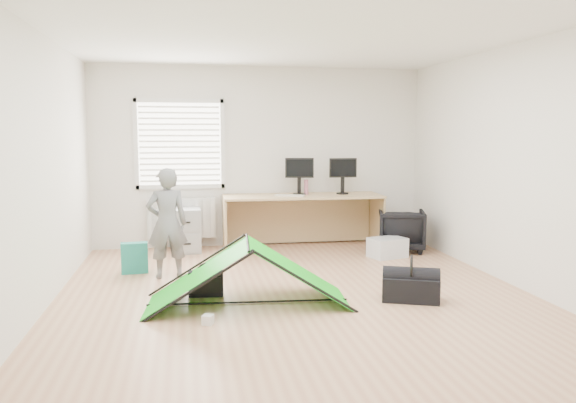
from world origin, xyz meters
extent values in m
plane|color=tan|center=(0.00, 0.00, 0.00)|extent=(5.50, 5.50, 0.00)
cube|color=silver|center=(0.00, 2.75, 1.35)|extent=(5.00, 0.02, 2.70)
cube|color=silver|center=(-1.20, 2.71, 1.55)|extent=(1.20, 0.06, 1.20)
cube|color=silver|center=(-1.20, 2.67, 0.45)|extent=(1.00, 0.12, 0.60)
cube|color=tan|center=(0.57, 2.33, 0.40)|extent=(2.36, 0.80, 0.80)
cube|color=#A2A5A7|center=(-1.13, 2.43, 0.32)|extent=(0.41, 0.55, 0.63)
cube|color=black|center=(0.53, 2.38, 1.00)|extent=(0.43, 0.17, 0.40)
cube|color=black|center=(1.19, 2.37, 1.00)|extent=(0.41, 0.09, 0.40)
cube|color=beige|center=(0.36, 2.22, 0.81)|extent=(0.45, 0.30, 0.02)
cylinder|color=#AB6071|center=(0.64, 2.41, 0.91)|extent=(0.08, 0.08, 0.22)
imported|color=black|center=(1.95, 1.90, 0.30)|extent=(0.82, 0.83, 0.61)
imported|color=slate|center=(-1.35, 0.95, 0.65)|extent=(0.52, 0.38, 1.31)
cube|color=silver|center=(1.60, 1.52, 0.13)|extent=(0.56, 0.46, 0.27)
cube|color=#1D8373|center=(-1.76, 1.23, 0.19)|extent=(0.33, 0.17, 0.38)
cube|color=black|center=(-0.94, 0.08, 0.13)|extent=(0.37, 0.15, 0.27)
cube|color=silver|center=(-0.95, -0.81, 0.04)|extent=(0.12, 0.12, 0.09)
cube|color=black|center=(1.13, -0.46, 0.12)|extent=(0.64, 0.48, 0.25)
camera|label=1|loc=(-1.12, -5.74, 1.72)|focal=35.00mm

